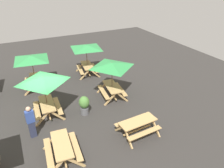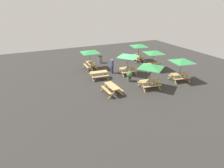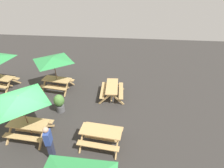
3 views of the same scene
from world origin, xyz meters
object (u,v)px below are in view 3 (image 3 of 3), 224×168
(potted_plant_0, at_px, (59,103))
(picnic_table_1, at_px, (112,89))
(picnic_table_0, at_px, (53,62))
(person_standing, at_px, (49,142))
(picnic_table_2, at_px, (20,102))
(picnic_table_3, at_px, (101,134))

(potted_plant_0, bearing_deg, picnic_table_1, -147.92)
(potted_plant_0, bearing_deg, picnic_table_0, -66.31)
(picnic_table_1, height_order, potted_plant_0, potted_plant_0)
(potted_plant_0, xyz_separation_m, person_standing, (-0.66, 2.81, 0.29))
(picnic_table_2, bearing_deg, picnic_table_1, -131.34)
(picnic_table_3, bearing_deg, picnic_table_2, 3.78)
(picnic_table_2, xyz_separation_m, picnic_table_3, (-3.36, 0.10, -1.43))
(picnic_table_0, distance_m, picnic_table_1, 3.92)
(picnic_table_0, distance_m, potted_plant_0, 2.71)
(picnic_table_0, height_order, person_standing, picnic_table_0)
(picnic_table_2, bearing_deg, picnic_table_3, -178.17)
(picnic_table_1, distance_m, picnic_table_2, 5.12)
(picnic_table_0, relative_size, person_standing, 1.40)
(person_standing, bearing_deg, picnic_table_0, 9.09)
(picnic_table_0, height_order, picnic_table_1, picnic_table_0)
(picnic_table_0, xyz_separation_m, person_standing, (-1.60, 4.94, -1.10))
(picnic_table_0, bearing_deg, potted_plant_0, 121.10)
(picnic_table_1, relative_size, person_standing, 1.12)
(picnic_table_2, distance_m, potted_plant_0, 2.41)
(picnic_table_2, relative_size, potted_plant_0, 2.17)
(picnic_table_1, height_order, picnic_table_3, same)
(picnic_table_1, xyz_separation_m, potted_plant_0, (2.68, 1.68, 0.03))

